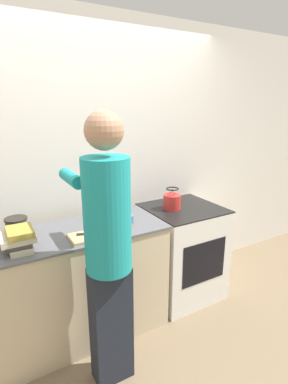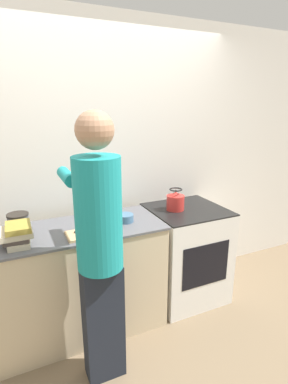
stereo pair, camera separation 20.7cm
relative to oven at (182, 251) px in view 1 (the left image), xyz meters
name	(u,v)px [view 1 (the left image)]	position (x,y,z in m)	size (l,w,h in m)	color
ground_plane	(135,338)	(-0.71, -0.33, -0.46)	(12.00, 12.00, 0.00)	#7A664C
wall_back	(95,167)	(-0.71, 0.40, 0.84)	(8.00, 0.05, 2.60)	silver
counter	(78,284)	(-1.07, -0.04, 0.00)	(1.40, 0.60, 0.92)	#C6B28E
oven	(182,251)	(0.00, 0.00, 0.00)	(0.68, 0.66, 0.91)	silver
person	(108,244)	(-1.01, -0.55, 0.56)	(0.33, 0.57, 1.82)	black
cutting_board	(89,236)	(-1.00, -0.20, 0.47)	(0.29, 0.19, 0.02)	tan
knife	(90,234)	(-0.99, -0.19, 0.48)	(0.20, 0.10, 0.01)	silver
kettle	(172,200)	(-0.12, 0.03, 0.54)	(0.16, 0.16, 0.20)	red
bowl_prep	(125,219)	(-0.65, -0.07, 0.49)	(0.14, 0.14, 0.06)	#426684
canister_jar	(17,227)	(-1.45, 0.09, 0.53)	(0.16, 0.16, 0.14)	#4C4C51
book_stack	(19,239)	(-1.47, -0.15, 0.54)	(0.22, 0.24, 0.15)	beige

